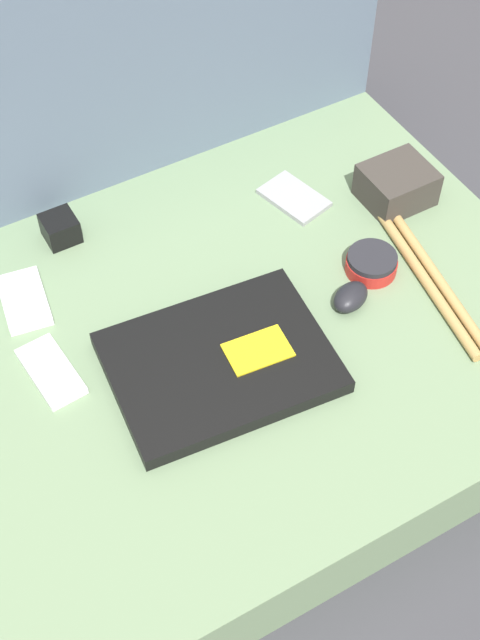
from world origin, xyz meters
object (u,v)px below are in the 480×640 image
camera_pouch (397,185)px  phone_black (24,300)px  computer_mouse (351,297)px  phone_small (294,198)px  laptop (220,362)px  phone_silver (51,371)px  speaker_puck (370,262)px  charger_brick (60,228)px

camera_pouch → phone_black: bearing=171.6°
computer_mouse → phone_small: bearing=56.8°
phone_small → computer_mouse: bearing=-115.3°
laptop → phone_small: size_ratio=2.66×
phone_silver → phone_small: 0.50m
phone_silver → phone_black: bearing=79.4°
phone_small → camera_pouch: (0.15, -0.08, 0.03)m
speaker_puck → laptop: bearing=-170.2°
computer_mouse → camera_pouch: size_ratio=0.70×
computer_mouse → phone_black: 0.49m
camera_pouch → phone_silver: bearing=-175.4°
phone_black → camera_pouch: (0.62, -0.09, 0.02)m
laptop → phone_small: 0.36m
laptop → phone_small: (0.27, 0.24, -0.01)m
computer_mouse → phone_black: computer_mouse is taller
phone_black → charger_brick: (0.10, 0.10, 0.01)m
phone_small → camera_pouch: size_ratio=1.14×
phone_silver → phone_black: phone_black is taller
camera_pouch → laptop: bearing=-159.2°
charger_brick → laptop: bearing=-74.5°
speaker_puck → phone_silver: 0.51m
computer_mouse → camera_pouch: camera_pouch is taller
phone_silver → phone_black: size_ratio=1.01×
speaker_puck → charger_brick: 0.49m
laptop → phone_silver: 0.24m
laptop → speaker_puck: bearing=15.4°
speaker_puck → phone_small: speaker_puck is taller
phone_silver → camera_pouch: 0.63m
speaker_puck → charger_brick: charger_brick is taller
computer_mouse → phone_black: size_ratio=0.62×
speaker_puck → phone_small: 0.19m
laptop → charger_brick: charger_brick is taller
speaker_puck → camera_pouch: size_ratio=0.74×
phone_small → charger_brick: size_ratio=2.32×
phone_black → phone_small: size_ratio=0.99×
speaker_puck → phone_black: (-0.49, 0.20, -0.01)m
computer_mouse → speaker_puck: (0.07, 0.04, -0.00)m
phone_small → charger_brick: (-0.37, 0.11, 0.02)m
computer_mouse → phone_small: computer_mouse is taller
computer_mouse → phone_silver: 0.45m
laptop → phone_small: bearing=47.0°
laptop → speaker_puck: 0.30m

